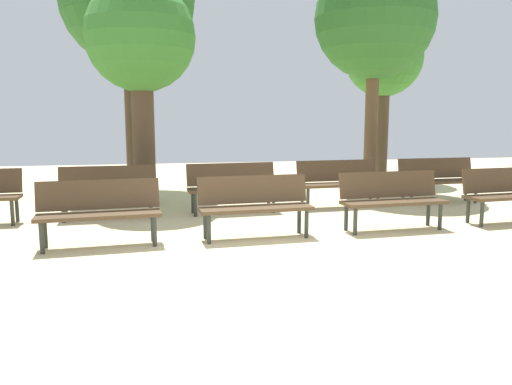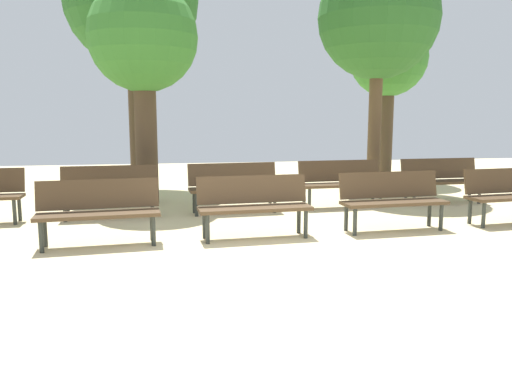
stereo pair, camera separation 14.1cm
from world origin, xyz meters
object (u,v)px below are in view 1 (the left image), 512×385
(bench_r1_c3, at_px, (339,180))
(tree_3, at_px, (140,41))
(tree_0, at_px, (375,20))
(tree_1, at_px, (384,61))
(bench_r0_c2, at_px, (255,202))
(bench_r0_c4, at_px, (509,191))
(bench_r0_c1, at_px, (99,209))
(bench_r1_c1, at_px, (108,189))
(bench_r1_c4, at_px, (438,177))
(bench_r1_c2, at_px, (232,184))
(bench_r0_c3, at_px, (392,197))

(bench_r1_c3, bearing_deg, tree_3, 161.13)
(tree_0, distance_m, tree_1, 2.15)
(bench_r0_c2, xyz_separation_m, tree_0, (3.39, 3.88, 3.28))
(tree_3, bearing_deg, bench_r0_c4, -25.84)
(bench_r0_c1, xyz_separation_m, bench_r0_c2, (2.12, 0.09, 0.00))
(bench_r0_c1, distance_m, tree_0, 7.55)
(bench_r1_c1, xyz_separation_m, tree_3, (0.58, 1.34, 2.59))
(bench_r0_c2, bearing_deg, bench_r1_c4, 24.42)
(bench_r1_c3, xyz_separation_m, tree_1, (2.42, 3.54, 2.60))
(bench_r0_c4, bearing_deg, tree_1, 82.89)
(bench_r0_c2, distance_m, bench_r1_c4, 4.65)
(bench_r0_c1, relative_size, bench_r0_c2, 1.01)
(bench_r0_c4, distance_m, tree_3, 7.03)
(bench_r1_c3, bearing_deg, bench_r1_c2, -177.66)
(bench_r0_c1, height_order, bench_r1_c4, same)
(bench_r0_c2, bearing_deg, bench_r1_c3, 42.75)
(tree_1, bearing_deg, bench_r0_c4, -91.70)
(bench_r0_c1, relative_size, bench_r0_c3, 1.00)
(bench_r1_c2, height_order, tree_1, tree_1)
(bench_r0_c4, relative_size, bench_r1_c3, 1.01)
(tree_1, bearing_deg, bench_r0_c3, -112.51)
(bench_r1_c1, distance_m, bench_r1_c2, 2.14)
(bench_r0_c2, relative_size, tree_3, 0.38)
(bench_r0_c1, xyz_separation_m, tree_0, (5.51, 3.98, 3.28))
(bench_r0_c2, xyz_separation_m, bench_r0_c3, (2.14, 0.12, 0.00))
(bench_r0_c3, height_order, tree_0, tree_0)
(tree_1, bearing_deg, bench_r0_c1, -138.82)
(bench_r0_c1, xyz_separation_m, bench_r1_c4, (6.23, 2.27, 0.00))
(tree_1, xyz_separation_m, tree_3, (-6.04, -2.51, -0.00))
(bench_r1_c4, relative_size, tree_3, 0.38)
(bench_r0_c3, height_order, tree_1, tree_1)
(bench_r0_c2, xyz_separation_m, tree_3, (-1.61, 3.13, 2.59))
(bench_r0_c1, xyz_separation_m, tree_3, (0.51, 3.23, 2.59))
(tree_1, relative_size, tree_3, 0.99)
(bench_r1_c1, bearing_deg, bench_r1_c3, 1.84)
(bench_r0_c1, bearing_deg, tree_3, 76.20)
(tree_0, bearing_deg, bench_r0_c4, -76.21)
(tree_3, bearing_deg, bench_r0_c1, -99.00)
(bench_r0_c2, bearing_deg, bench_r0_c3, -0.35)
(tree_3, bearing_deg, tree_1, 22.54)
(bench_r0_c3, xyz_separation_m, tree_3, (-3.75, 3.01, 2.59))
(bench_r0_c1, distance_m, bench_r1_c3, 4.69)
(tree_1, bearing_deg, bench_r1_c2, -140.24)
(bench_r0_c1, height_order, bench_r1_c2, same)
(bench_r0_c4, bearing_deg, bench_r0_c2, 178.37)
(bench_r0_c4, bearing_deg, bench_r1_c3, 135.67)
(bench_r1_c1, bearing_deg, tree_3, 64.28)
(bench_r0_c3, relative_size, bench_r0_c4, 0.99)
(bench_r0_c2, height_order, bench_r1_c4, same)
(bench_r1_c2, height_order, tree_3, tree_3)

